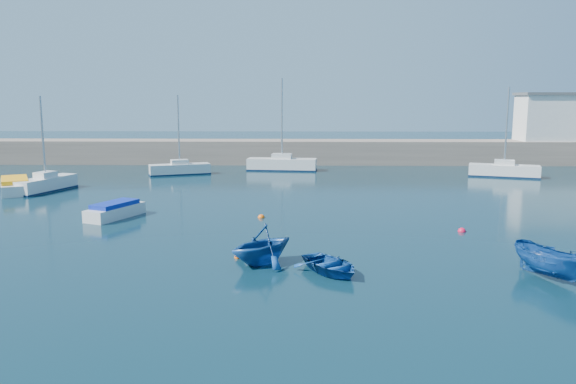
{
  "coord_description": "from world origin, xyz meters",
  "views": [
    {
      "loc": [
        0.53,
        -17.22,
        7.16
      ],
      "look_at": [
        -0.16,
        16.34,
        1.6
      ],
      "focal_mm": 35.0,
      "sensor_mm": 36.0,
      "label": 1
    }
  ],
  "objects_px": {
    "dinghy_right": "(551,262)",
    "sailboat_7": "(504,170)",
    "sailboat_5": "(180,169)",
    "motorboat_1": "(115,210)",
    "harbor_office": "(565,118)",
    "motorboat_2": "(15,186)",
    "dinghy_center": "(331,265)",
    "sailboat_3": "(46,184)",
    "sailboat_6": "(282,164)",
    "dinghy_left": "(262,244)"
  },
  "relations": [
    {
      "from": "dinghy_right",
      "to": "sailboat_7",
      "type": "bearing_deg",
      "value": 47.9
    },
    {
      "from": "sailboat_5",
      "to": "motorboat_1",
      "type": "height_order",
      "value": "sailboat_5"
    },
    {
      "from": "harbor_office",
      "to": "motorboat_2",
      "type": "relative_size",
      "value": 1.73
    },
    {
      "from": "motorboat_1",
      "to": "dinghy_center",
      "type": "height_order",
      "value": "motorboat_1"
    },
    {
      "from": "motorboat_2",
      "to": "dinghy_right",
      "type": "bearing_deg",
      "value": -60.64
    },
    {
      "from": "harbor_office",
      "to": "sailboat_3",
      "type": "bearing_deg",
      "value": -157.91
    },
    {
      "from": "sailboat_6",
      "to": "motorboat_2",
      "type": "height_order",
      "value": "sailboat_6"
    },
    {
      "from": "harbor_office",
      "to": "dinghy_right",
      "type": "bearing_deg",
      "value": -115.11
    },
    {
      "from": "sailboat_6",
      "to": "dinghy_center",
      "type": "bearing_deg",
      "value": -168.81
    },
    {
      "from": "harbor_office",
      "to": "motorboat_2",
      "type": "distance_m",
      "value": 55.74
    },
    {
      "from": "motorboat_1",
      "to": "dinghy_center",
      "type": "relative_size",
      "value": 1.3
    },
    {
      "from": "sailboat_7",
      "to": "dinghy_right",
      "type": "distance_m",
      "value": 31.64
    },
    {
      "from": "sailboat_5",
      "to": "harbor_office",
      "type": "bearing_deg",
      "value": -97.05
    },
    {
      "from": "sailboat_3",
      "to": "dinghy_left",
      "type": "xyz_separation_m",
      "value": [
        18.28,
        -19.33,
        0.26
      ]
    },
    {
      "from": "sailboat_5",
      "to": "motorboat_2",
      "type": "bearing_deg",
      "value": 113.98
    },
    {
      "from": "harbor_office",
      "to": "sailboat_7",
      "type": "height_order",
      "value": "sailboat_7"
    },
    {
      "from": "motorboat_2",
      "to": "dinghy_left",
      "type": "height_order",
      "value": "dinghy_left"
    },
    {
      "from": "harbor_office",
      "to": "motorboat_1",
      "type": "height_order",
      "value": "harbor_office"
    },
    {
      "from": "sailboat_5",
      "to": "dinghy_left",
      "type": "height_order",
      "value": "sailboat_5"
    },
    {
      "from": "sailboat_3",
      "to": "motorboat_2",
      "type": "xyz_separation_m",
      "value": [
        -2.21,
        -0.55,
        -0.08
      ]
    },
    {
      "from": "dinghy_left",
      "to": "sailboat_6",
      "type": "bearing_deg",
      "value": 135.2
    },
    {
      "from": "sailboat_6",
      "to": "dinghy_right",
      "type": "bearing_deg",
      "value": -155.06
    },
    {
      "from": "dinghy_center",
      "to": "dinghy_right",
      "type": "height_order",
      "value": "dinghy_right"
    },
    {
      "from": "harbor_office",
      "to": "dinghy_right",
      "type": "xyz_separation_m",
      "value": [
        -19.33,
        -41.26,
        -4.41
      ]
    },
    {
      "from": "sailboat_7",
      "to": "dinghy_left",
      "type": "bearing_deg",
      "value": 162.11
    },
    {
      "from": "sailboat_7",
      "to": "sailboat_3",
      "type": "bearing_deg",
      "value": 121.36
    },
    {
      "from": "harbor_office",
      "to": "dinghy_left",
      "type": "bearing_deg",
      "value": -128.31
    },
    {
      "from": "sailboat_5",
      "to": "dinghy_right",
      "type": "xyz_separation_m",
      "value": [
        21.62,
        -31.23,
        0.11
      ]
    },
    {
      "from": "sailboat_5",
      "to": "motorboat_2",
      "type": "height_order",
      "value": "sailboat_5"
    },
    {
      "from": "motorboat_1",
      "to": "dinghy_left",
      "type": "distance_m",
      "value": 13.54
    },
    {
      "from": "motorboat_1",
      "to": "dinghy_right",
      "type": "xyz_separation_m",
      "value": [
        21.39,
        -11.41,
        0.23
      ]
    },
    {
      "from": "motorboat_1",
      "to": "dinghy_left",
      "type": "relative_size",
      "value": 1.27
    },
    {
      "from": "sailboat_3",
      "to": "dinghy_right",
      "type": "distance_m",
      "value": 36.79
    },
    {
      "from": "sailboat_3",
      "to": "dinghy_center",
      "type": "xyz_separation_m",
      "value": [
        21.23,
        -20.6,
        -0.28
      ]
    },
    {
      "from": "motorboat_2",
      "to": "dinghy_center",
      "type": "height_order",
      "value": "motorboat_2"
    },
    {
      "from": "sailboat_5",
      "to": "dinghy_center",
      "type": "distance_m",
      "value": 33.18
    },
    {
      "from": "sailboat_5",
      "to": "motorboat_2",
      "type": "xyz_separation_m",
      "value": [
        -10.65,
        -10.57,
        -0.04
      ]
    },
    {
      "from": "dinghy_right",
      "to": "dinghy_left",
      "type": "bearing_deg",
      "value": 145.27
    },
    {
      "from": "sailboat_7",
      "to": "dinghy_center",
      "type": "xyz_separation_m",
      "value": [
        -17.78,
        -29.74,
        -0.3
      ]
    },
    {
      "from": "sailboat_3",
      "to": "sailboat_5",
      "type": "height_order",
      "value": "sailboat_5"
    },
    {
      "from": "harbor_office",
      "to": "dinghy_right",
      "type": "height_order",
      "value": "harbor_office"
    },
    {
      "from": "harbor_office",
      "to": "sailboat_7",
      "type": "bearing_deg",
      "value": -133.58
    },
    {
      "from": "dinghy_center",
      "to": "dinghy_left",
      "type": "bearing_deg",
      "value": 125.71
    },
    {
      "from": "sailboat_6",
      "to": "sailboat_7",
      "type": "height_order",
      "value": "sailboat_6"
    },
    {
      "from": "sailboat_5",
      "to": "motorboat_1",
      "type": "xyz_separation_m",
      "value": [
        0.23,
        -19.82,
        -0.12
      ]
    },
    {
      "from": "harbor_office",
      "to": "dinghy_left",
      "type": "xyz_separation_m",
      "value": [
        -31.11,
        -39.38,
        -4.23
      ]
    },
    {
      "from": "dinghy_center",
      "to": "dinghy_left",
      "type": "distance_m",
      "value": 3.26
    },
    {
      "from": "sailboat_5",
      "to": "dinghy_left",
      "type": "relative_size",
      "value": 2.28
    },
    {
      "from": "sailboat_7",
      "to": "dinghy_center",
      "type": "relative_size",
      "value": 2.54
    },
    {
      "from": "sailboat_6",
      "to": "motorboat_1",
      "type": "xyz_separation_m",
      "value": [
        -9.47,
        -23.36,
        -0.22
      ]
    }
  ]
}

